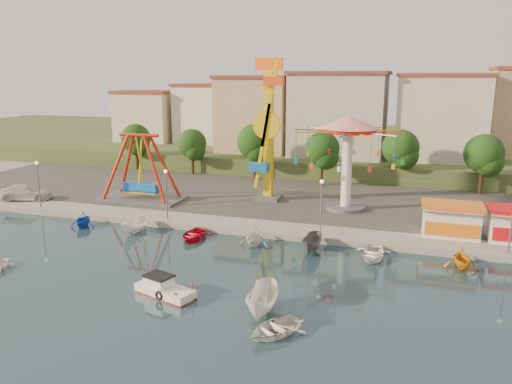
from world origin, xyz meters
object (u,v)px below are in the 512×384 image
at_px(kamikaze_tower, 269,133).
at_px(cabin_motorboat, 164,290).
at_px(pirate_ship_ride, 141,169).
at_px(wave_swinger, 348,141).
at_px(van, 25,192).
at_px(skiff, 263,301).

xyz_separation_m(kamikaze_tower, cabin_motorboat, (0.22, -26.51, -8.18)).
bearing_deg(pirate_ship_ride, wave_swinger, 8.07).
distance_m(pirate_ship_ride, kamikaze_tower, 15.70).
bearing_deg(wave_swinger, van, -168.48).
height_order(pirate_ship_ride, skiff, pirate_ship_ride).
bearing_deg(cabin_motorboat, kamikaze_tower, 107.47).
distance_m(kamikaze_tower, skiff, 29.15).
distance_m(kamikaze_tower, wave_swinger, 9.47).
height_order(skiff, van, van).
xyz_separation_m(wave_swinger, skiff, (-1.64, -25.71, -7.28)).
xyz_separation_m(kamikaze_tower, skiff, (7.72, -27.04, -7.69)).
relative_size(wave_swinger, skiff, 2.45).
distance_m(wave_swinger, skiff, 26.77).
bearing_deg(pirate_ship_ride, cabin_motorboat, -56.20).
relative_size(kamikaze_tower, wave_swinger, 1.42).
bearing_deg(cabin_motorboat, skiff, 12.97).
bearing_deg(skiff, wave_swinger, 81.50).
height_order(pirate_ship_ride, wave_swinger, wave_swinger).
bearing_deg(kamikaze_tower, pirate_ship_ride, -161.91).
xyz_separation_m(pirate_ship_ride, cabin_motorboat, (14.60, -21.82, -3.97)).
bearing_deg(cabin_motorboat, van, 164.79).
relative_size(wave_swinger, van, 1.89).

